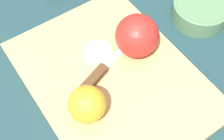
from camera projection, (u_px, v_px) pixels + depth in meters
ground_plane at (112, 80)px, 0.62m from camera, size 4.00×4.00×0.00m
cutting_board at (112, 78)px, 0.61m from camera, size 0.43×0.35×0.02m
apple_half_left at (87, 104)px, 0.53m from camera, size 0.07×0.07×0.07m
apple_half_right at (137, 36)px, 0.60m from camera, size 0.09×0.09×0.09m
knife at (96, 77)px, 0.59m from camera, size 0.05×0.18×0.02m
apple_slice at (98, 53)px, 0.63m from camera, size 0.06×0.06×0.01m
bowl at (200, 10)px, 0.69m from camera, size 0.12×0.12×0.04m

